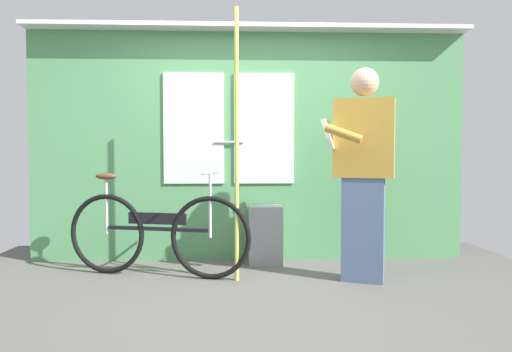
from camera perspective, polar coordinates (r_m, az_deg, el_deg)
name	(u,v)px	position (r m, az deg, el deg)	size (l,w,h in m)	color
ground_plane	(253,296)	(3.71, -0.38, -14.37)	(5.35, 3.99, 0.04)	#56544F
train_door_wall	(248,140)	(4.74, -0.95, 4.42)	(4.35, 0.28, 2.33)	#4C8C56
bicycle_near_door	(157,233)	(4.21, -12.00, -6.79)	(1.64, 0.56, 0.92)	black
passenger_reading_newspaper	(363,169)	(4.01, 12.84, 0.85)	(0.64, 0.59, 1.78)	slate
trash_bin_by_wall	(265,235)	(4.60, 1.13, -7.17)	(0.32, 0.28, 0.57)	gray
handrail_pole	(237,145)	(3.93, -2.36, 3.77)	(0.04, 0.04, 2.29)	#C6C14C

